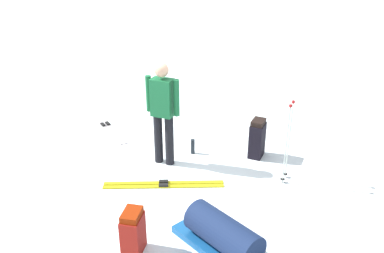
{
  "coord_description": "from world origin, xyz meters",
  "views": [
    {
      "loc": [
        -4.32,
        -3.96,
        3.46
      ],
      "look_at": [
        0.0,
        0.0,
        0.7
      ],
      "focal_mm": 38.68,
      "sensor_mm": 36.0,
      "label": 1
    }
  ],
  "objects_px": {
    "ski_pair_far": "(105,125)",
    "ski_poles_planted_near": "(288,138)",
    "gear_sled": "(223,237)",
    "skier_standing": "(163,109)",
    "thermos_bottle": "(193,146)",
    "ski_pair_near": "(164,185)",
    "backpack_bright": "(257,139)",
    "backpack_large_dark": "(133,232)"
  },
  "relations": [
    {
      "from": "ski_pair_far",
      "to": "ski_poles_planted_near",
      "type": "height_order",
      "value": "ski_poles_planted_near"
    },
    {
      "from": "ski_pair_far",
      "to": "thermos_bottle",
      "type": "height_order",
      "value": "thermos_bottle"
    },
    {
      "from": "skier_standing",
      "to": "backpack_bright",
      "type": "bearing_deg",
      "value": -39.59
    },
    {
      "from": "ski_pair_near",
      "to": "thermos_bottle",
      "type": "bearing_deg",
      "value": 18.82
    },
    {
      "from": "ski_poles_planted_near",
      "to": "gear_sled",
      "type": "height_order",
      "value": "ski_poles_planted_near"
    },
    {
      "from": "ski_pair_near",
      "to": "backpack_large_dark",
      "type": "bearing_deg",
      "value": -147.99
    },
    {
      "from": "ski_poles_planted_near",
      "to": "skier_standing",
      "type": "bearing_deg",
      "value": 116.47
    },
    {
      "from": "ski_pair_near",
      "to": "thermos_bottle",
      "type": "distance_m",
      "value": 1.1
    },
    {
      "from": "backpack_bright",
      "to": "ski_poles_planted_near",
      "type": "height_order",
      "value": "ski_poles_planted_near"
    },
    {
      "from": "ski_pair_near",
      "to": "backpack_large_dark",
      "type": "height_order",
      "value": "backpack_large_dark"
    },
    {
      "from": "ski_pair_far",
      "to": "thermos_bottle",
      "type": "xyz_separation_m",
      "value": [
        0.34,
        -2.03,
        0.12
      ]
    },
    {
      "from": "ski_poles_planted_near",
      "to": "gear_sled",
      "type": "bearing_deg",
      "value": -170.86
    },
    {
      "from": "ski_pair_near",
      "to": "ski_pair_far",
      "type": "bearing_deg",
      "value": 73.62
    },
    {
      "from": "skier_standing",
      "to": "backpack_bright",
      "type": "xyz_separation_m",
      "value": [
        1.2,
        -1.0,
        -0.63
      ]
    },
    {
      "from": "skier_standing",
      "to": "thermos_bottle",
      "type": "relative_size",
      "value": 6.54
    },
    {
      "from": "ski_pair_near",
      "to": "ski_poles_planted_near",
      "type": "relative_size",
      "value": 1.1
    },
    {
      "from": "ski_pair_far",
      "to": "gear_sled",
      "type": "distance_m",
      "value": 4.14
    },
    {
      "from": "backpack_large_dark",
      "to": "backpack_bright",
      "type": "relative_size",
      "value": 0.85
    },
    {
      "from": "ski_poles_planted_near",
      "to": "thermos_bottle",
      "type": "bearing_deg",
      "value": 101.24
    },
    {
      "from": "skier_standing",
      "to": "thermos_bottle",
      "type": "xyz_separation_m",
      "value": [
        0.55,
        -0.13,
        -0.82
      ]
    },
    {
      "from": "backpack_large_dark",
      "to": "ski_pair_far",
      "type": "bearing_deg",
      "value": 58.59
    },
    {
      "from": "ski_pair_far",
      "to": "ski_pair_near",
      "type": "bearing_deg",
      "value": -106.38
    },
    {
      "from": "ski_pair_near",
      "to": "gear_sled",
      "type": "bearing_deg",
      "value": -108.6
    },
    {
      "from": "backpack_bright",
      "to": "gear_sled",
      "type": "relative_size",
      "value": 0.48
    },
    {
      "from": "skier_standing",
      "to": "ski_pair_far",
      "type": "distance_m",
      "value": 2.13
    },
    {
      "from": "skier_standing",
      "to": "gear_sled",
      "type": "bearing_deg",
      "value": -116.39
    },
    {
      "from": "ski_pair_near",
      "to": "backpack_bright",
      "type": "distance_m",
      "value": 1.8
    },
    {
      "from": "ski_pair_near",
      "to": "thermos_bottle",
      "type": "height_order",
      "value": "thermos_bottle"
    },
    {
      "from": "ski_pair_far",
      "to": "ski_poles_planted_near",
      "type": "bearing_deg",
      "value": -79.79
    },
    {
      "from": "backpack_bright",
      "to": "ski_pair_far",
      "type": "bearing_deg",
      "value": 108.93
    },
    {
      "from": "backpack_bright",
      "to": "ski_poles_planted_near",
      "type": "relative_size",
      "value": 0.52
    },
    {
      "from": "skier_standing",
      "to": "ski_poles_planted_near",
      "type": "relative_size",
      "value": 1.32
    },
    {
      "from": "ski_pair_near",
      "to": "ski_pair_far",
      "type": "relative_size",
      "value": 0.77
    },
    {
      "from": "gear_sled",
      "to": "ski_pair_far",
      "type": "bearing_deg",
      "value": 72.74
    },
    {
      "from": "backpack_large_dark",
      "to": "ski_poles_planted_near",
      "type": "distance_m",
      "value": 2.66
    },
    {
      "from": "gear_sled",
      "to": "thermos_bottle",
      "type": "bearing_deg",
      "value": 50.75
    },
    {
      "from": "skier_standing",
      "to": "ski_poles_planted_near",
      "type": "distance_m",
      "value": 1.96
    },
    {
      "from": "skier_standing",
      "to": "backpack_large_dark",
      "type": "bearing_deg",
      "value": -143.87
    },
    {
      "from": "ski_pair_near",
      "to": "ski_poles_planted_near",
      "type": "distance_m",
      "value": 1.98
    },
    {
      "from": "ski_poles_planted_near",
      "to": "gear_sled",
      "type": "relative_size",
      "value": 0.91
    },
    {
      "from": "backpack_large_dark",
      "to": "thermos_bottle",
      "type": "bearing_deg",
      "value": 26.32
    },
    {
      "from": "thermos_bottle",
      "to": "backpack_bright",
      "type": "bearing_deg",
      "value": -52.72
    }
  ]
}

